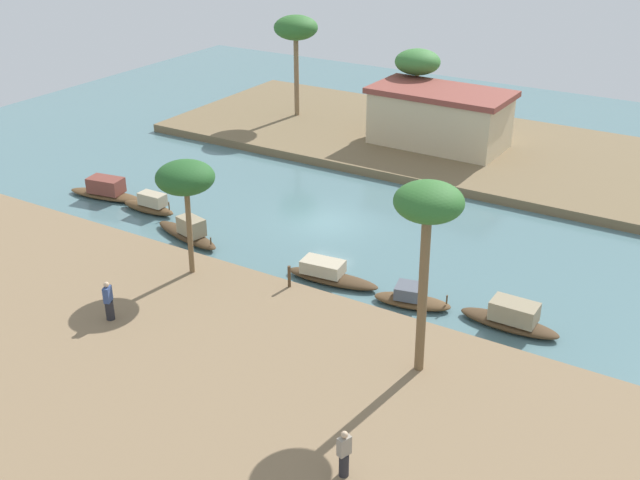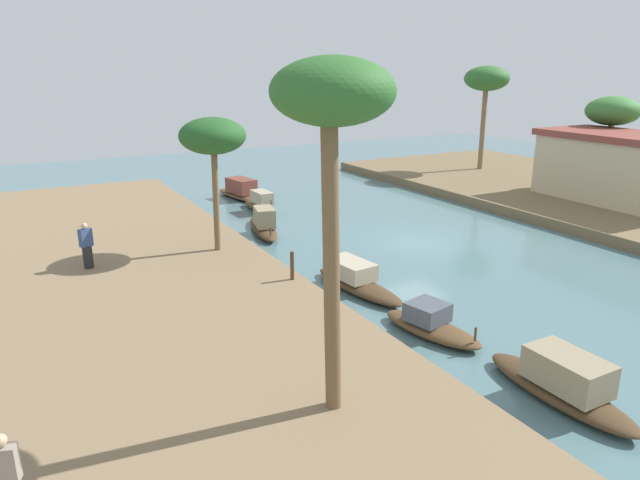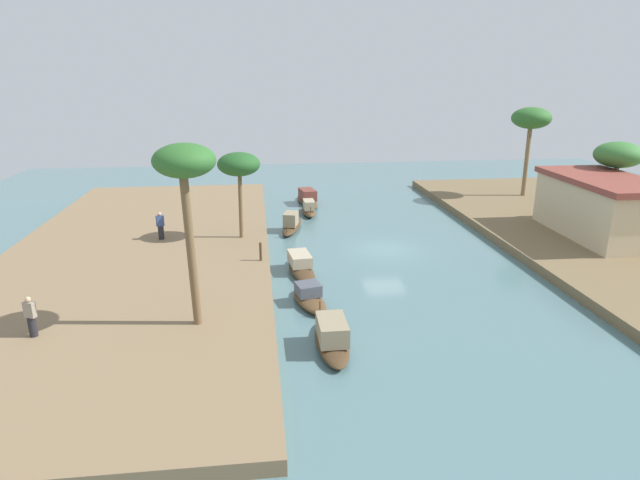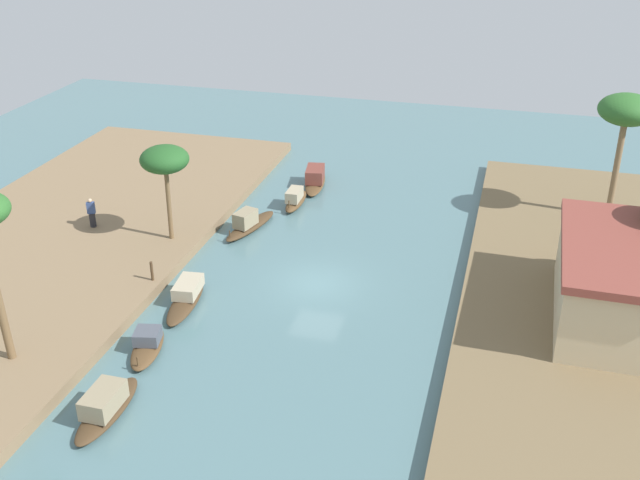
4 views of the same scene
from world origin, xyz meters
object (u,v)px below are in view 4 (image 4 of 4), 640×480
object	(u,v)px
sampan_open_hull	(249,223)
sampan_with_tall_canopy	(147,344)
sampan_foreground	(295,199)
sampan_downstream_large	(106,406)
palm_tree_right_short	(627,112)
sampan_near_left_bank	(187,296)
person_by_mooring	(92,214)
riverside_building	(613,281)
sampan_with_red_awning	(315,178)
mooring_post	(152,271)
palm_tree_left_near	(165,160)

from	to	relation	value
sampan_open_hull	sampan_with_tall_canopy	bearing A→B (deg)	13.61
sampan_foreground	sampan_with_tall_canopy	xyz separation A→B (m)	(16.62, -1.63, -0.11)
sampan_downstream_large	palm_tree_right_short	size ratio (longest dim) A/B	0.58
sampan_near_left_bank	person_by_mooring	bearing A→B (deg)	-130.39
sampan_open_hull	riverside_building	world-z (taller)	riverside_building
sampan_near_left_bank	person_by_mooring	world-z (taller)	person_by_mooring
sampan_foreground	sampan_with_tall_canopy	size ratio (longest dim) A/B	0.98
person_by_mooring	sampan_foreground	bearing A→B (deg)	11.15
sampan_with_red_awning	mooring_post	xyz separation A→B (m)	(15.32, -4.06, 0.58)
sampan_with_red_awning	palm_tree_right_short	xyz separation A→B (m)	(1.33, 18.17, 6.32)
sampan_open_hull	mooring_post	bearing A→B (deg)	-2.35
sampan_with_red_awning	palm_tree_right_short	world-z (taller)	palm_tree_right_short
sampan_foreground	sampan_near_left_bank	bearing A→B (deg)	-8.50
palm_tree_left_near	sampan_downstream_large	bearing A→B (deg)	15.24
sampan_with_tall_canopy	person_by_mooring	size ratio (longest dim) A/B	2.07
sampan_with_tall_canopy	sampan_near_left_bank	bearing A→B (deg)	167.73
sampan_with_tall_canopy	palm_tree_right_short	distance (m)	28.30
sampan_with_red_awning	riverside_building	size ratio (longest dim) A/B	0.54
mooring_post	palm_tree_left_near	xyz separation A→B (m)	(-4.56, -1.12, 4.03)
sampan_open_hull	sampan_with_tall_canopy	size ratio (longest dim) A/B	1.34
riverside_building	sampan_open_hull	bearing A→B (deg)	-104.74
sampan_open_hull	sampan_with_tall_canopy	xyz separation A→B (m)	(12.55, -0.05, -0.10)
sampan_open_hull	sampan_foreground	xyz separation A→B (m)	(-4.07, 1.58, 0.01)
sampan_near_left_bank	person_by_mooring	xyz separation A→B (m)	(-5.51, -8.21, 0.93)
sampan_near_left_bank	sampan_downstream_large	bearing A→B (deg)	-3.15
sampan_downstream_large	palm_tree_right_short	xyz separation A→B (m)	(-23.20, 19.60, 6.32)
palm_tree_left_near	mooring_post	bearing A→B (deg)	13.74
palm_tree_left_near	palm_tree_right_short	bearing A→B (deg)	111.99
sampan_downstream_large	sampan_foreground	xyz separation A→B (m)	(-20.93, 1.17, -0.03)
sampan_near_left_bank	sampan_with_tall_canopy	xyz separation A→B (m)	(4.13, 0.03, -0.05)
sampan_downstream_large	sampan_with_red_awning	world-z (taller)	sampan_with_red_awning
sampan_with_red_awning	palm_tree_left_near	world-z (taller)	palm_tree_left_near
sampan_foreground	palm_tree_right_short	bearing A→B (deg)	96.12
sampan_foreground	palm_tree_right_short	xyz separation A→B (m)	(-2.27, 18.43, 6.35)
sampan_with_red_awning	riverside_building	distance (m)	21.78
sampan_downstream_large	palm_tree_left_near	distance (m)	14.99
sampan_foreground	person_by_mooring	world-z (taller)	person_by_mooring
sampan_with_red_awning	person_by_mooring	size ratio (longest dim) A/B	2.86
sampan_downstream_large	sampan_near_left_bank	world-z (taller)	sampan_downstream_large
sampan_near_left_bank	sampan_open_hull	xyz separation A→B (m)	(-8.42, 0.09, 0.05)
sampan_with_tall_canopy	sampan_with_red_awning	bearing A→B (deg)	161.92
sampan_open_hull	palm_tree_right_short	xyz separation A→B (m)	(-6.34, 20.01, 6.36)
sampan_near_left_bank	sampan_open_hull	world-z (taller)	sampan_open_hull
mooring_post	sampan_with_red_awning	bearing A→B (deg)	165.15
sampan_open_hull	palm_tree_right_short	bearing A→B (deg)	121.44
sampan_with_tall_canopy	mooring_post	xyz separation A→B (m)	(-4.89, -2.17, 0.71)
sampan_with_red_awning	mooring_post	bearing A→B (deg)	-24.50
mooring_post	palm_tree_right_short	world-z (taller)	palm_tree_right_short
sampan_with_red_awning	riverside_building	bearing A→B (deg)	43.27
sampan_foreground	person_by_mooring	bearing A→B (deg)	-55.67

